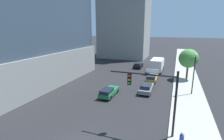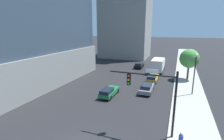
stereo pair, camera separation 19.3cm
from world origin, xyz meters
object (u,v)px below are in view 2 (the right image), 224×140
at_px(traffic_light_pole, 153,90).
at_px(car_gray, 147,88).
at_px(construction_building, 126,16).
at_px(street_lamp, 195,68).
at_px(car_black, 139,65).
at_px(box_truck, 158,64).
at_px(street_tree, 189,59).
at_px(car_gold, 153,78).
at_px(car_green, 109,92).

bearing_deg(traffic_light_pole, car_gray, 102.16).
bearing_deg(traffic_light_pole, construction_building, 110.09).
relative_size(street_lamp, car_gray, 1.34).
bearing_deg(car_black, box_truck, -22.58).
relative_size(street_lamp, street_tree, 1.05).
height_order(street_lamp, car_gold, street_lamp).
bearing_deg(construction_building, box_truck, -52.96).
bearing_deg(box_truck, street_lamp, -63.17).
height_order(construction_building, box_truck, construction_building).
relative_size(car_gold, car_black, 1.15).
relative_size(construction_building, box_truck, 4.24).
height_order(street_tree, car_gold, street_tree).
bearing_deg(street_lamp, car_gold, 143.95).
bearing_deg(traffic_light_pole, street_tree, 79.55).
relative_size(construction_building, traffic_light_pole, 5.44).
distance_m(traffic_light_pole, car_gold, 17.81).
xyz_separation_m(traffic_light_pole, car_green, (-7.35, 7.39, -3.80)).
distance_m(street_tree, car_gold, 8.04).
bearing_deg(car_gray, street_lamp, 11.23).
height_order(construction_building, car_gold, construction_building).
bearing_deg(construction_building, car_gold, -62.74).
bearing_deg(construction_building, car_black, -61.65).
bearing_deg(car_gold, box_truck, 90.00).
distance_m(construction_building, street_lamp, 38.37).
xyz_separation_m(construction_building, car_green, (8.55, -36.10, -13.35)).
height_order(car_gold, box_truck, box_truck).
height_order(street_lamp, car_gray, street_lamp).
height_order(car_gold, car_green, car_gold).
xyz_separation_m(street_tree, car_green, (-11.20, -13.48, -3.55)).
xyz_separation_m(street_tree, car_black, (-11.20, 6.76, -3.55)).
height_order(street_lamp, box_truck, street_lamp).
bearing_deg(car_gray, traffic_light_pole, -77.84).
xyz_separation_m(traffic_light_pole, street_tree, (3.85, 20.87, -0.25)).
height_order(street_lamp, car_green, street_lamp).
xyz_separation_m(traffic_light_pole, car_black, (-7.35, 27.63, -3.80)).
relative_size(construction_building, street_lamp, 5.46).
distance_m(street_lamp, car_black, 19.49).
bearing_deg(box_truck, car_green, -105.29).
bearing_deg(box_truck, street_tree, -36.97).
xyz_separation_m(construction_building, street_lamp, (20.19, -31.10, -9.86)).
bearing_deg(traffic_light_pole, car_black, 104.90).
bearing_deg(construction_building, street_tree, -48.85).
distance_m(street_lamp, car_gray, 7.63).
distance_m(traffic_light_pole, street_tree, 21.23).
xyz_separation_m(car_gold, car_black, (-4.97, 10.39, -0.02)).
height_order(street_tree, car_black, street_tree).
bearing_deg(street_tree, construction_building, 131.15).
distance_m(car_gold, box_truck, 8.39).
distance_m(construction_building, car_gray, 37.57).
xyz_separation_m(construction_building, street_tree, (19.76, -22.61, -9.80)).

